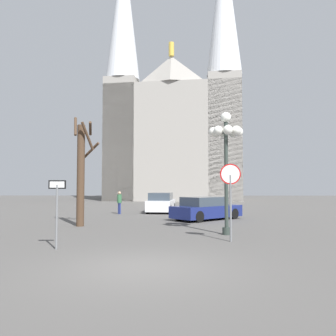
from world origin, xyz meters
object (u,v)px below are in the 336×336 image
at_px(parked_car_far_navy, 206,209).
at_px(parked_car_near_white, 161,203).
at_px(one_way_arrow_sign, 57,206).
at_px(pedestrian_walking, 119,200).
at_px(street_lamp, 226,143).
at_px(stop_sign, 230,187).
at_px(cathedral, 175,122).
at_px(bare_tree, 81,171).

bearing_deg(parked_car_far_navy, parked_car_near_white, 117.31).
distance_m(one_way_arrow_sign, pedestrian_walking, 13.50).
distance_m(one_way_arrow_sign, parked_car_near_white, 15.37).
bearing_deg(street_lamp, parked_car_far_navy, 92.14).
bearing_deg(stop_sign, cathedral, 92.71).
height_order(stop_sign, pedestrian_walking, stop_sign).
distance_m(stop_sign, parked_car_far_navy, 8.08).
bearing_deg(street_lamp, bare_tree, 157.15).
xyz_separation_m(cathedral, bare_tree, (-5.04, -30.75, -8.12)).
xyz_separation_m(one_way_arrow_sign, parked_car_far_navy, (5.73, 9.55, -0.75)).
bearing_deg(stop_sign, one_way_arrow_sign, -164.87).
bearing_deg(parked_car_near_white, one_way_arrow_sign, -100.79).
bearing_deg(street_lamp, parked_car_near_white, 104.75).
relative_size(one_way_arrow_sign, pedestrian_walking, 1.38).
xyz_separation_m(bare_tree, parked_car_near_white, (3.75, 8.86, -2.06)).
height_order(parked_car_near_white, pedestrian_walking, pedestrian_walking).
bearing_deg(pedestrian_walking, parked_car_near_white, 28.50).
bearing_deg(parked_car_far_navy, one_way_arrow_sign, -120.99).
height_order(one_way_arrow_sign, parked_car_far_navy, one_way_arrow_sign).
xyz_separation_m(one_way_arrow_sign, pedestrian_walking, (-0.05, 13.50, -0.43)).
xyz_separation_m(parked_car_near_white, parked_car_far_navy, (2.86, -5.54, -0.05)).
height_order(stop_sign, street_lamp, street_lamp).
distance_m(cathedral, bare_tree, 32.20).
bearing_deg(parked_car_far_navy, pedestrian_walking, 145.66).
xyz_separation_m(cathedral, stop_sign, (1.68, -35.39, -8.90)).
xyz_separation_m(street_lamp, parked_car_near_white, (-3.09, 11.75, -3.13)).
relative_size(street_lamp, parked_car_near_white, 1.22).
bearing_deg(parked_car_near_white, parked_car_far_navy, -62.69).
relative_size(one_way_arrow_sign, bare_tree, 0.40).
bearing_deg(stop_sign, parked_car_near_white, 102.39).
distance_m(cathedral, parked_car_far_navy, 29.31).
xyz_separation_m(parked_car_far_navy, pedestrian_walking, (-5.78, 3.95, 0.32)).
relative_size(bare_tree, parked_car_near_white, 1.31).
xyz_separation_m(cathedral, pedestrian_walking, (-4.21, -23.47, -9.92)).
bearing_deg(street_lamp, cathedral, 93.07).
distance_m(parked_car_far_navy, pedestrian_walking, 7.01).
bearing_deg(pedestrian_walking, bare_tree, -96.47).
xyz_separation_m(bare_tree, parked_car_far_navy, (6.61, 3.33, -2.12)).
distance_m(street_lamp, parked_car_far_navy, 6.98).
distance_m(street_lamp, parked_car_near_white, 12.54).
height_order(street_lamp, bare_tree, bare_tree).
distance_m(parked_car_near_white, pedestrian_walking, 3.34).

